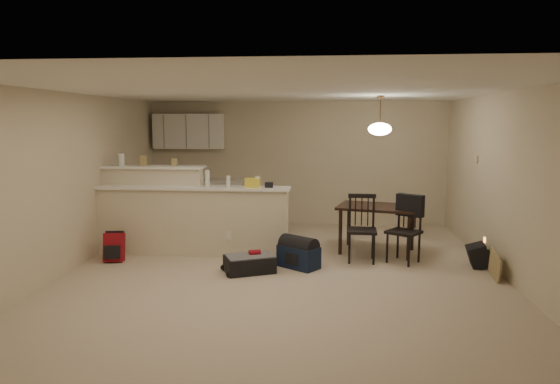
# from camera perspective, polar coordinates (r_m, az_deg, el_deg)

# --- Properties ---
(room) EXTENTS (7.00, 7.02, 2.50)m
(room) POSITION_cam_1_polar(r_m,az_deg,el_deg) (6.74, 0.32, 0.84)
(room) COLOR #C0AC93
(room) RESTS_ON ground
(breakfast_bar) EXTENTS (3.08, 0.58, 1.39)m
(breakfast_bar) POSITION_cam_1_polar(r_m,az_deg,el_deg) (8.13, -11.55, -2.66)
(breakfast_bar) COLOR beige
(breakfast_bar) RESTS_ON ground
(upper_cabinets) EXTENTS (1.40, 0.34, 0.70)m
(upper_cabinets) POSITION_cam_1_polar(r_m,az_deg,el_deg) (10.36, -10.41, 6.84)
(upper_cabinets) COLOR white
(upper_cabinets) RESTS_ON room
(kitchen_counter) EXTENTS (1.80, 0.60, 0.90)m
(kitchen_counter) POSITION_cam_1_polar(r_m,az_deg,el_deg) (10.31, -9.32, -1.23)
(kitchen_counter) COLOR white
(kitchen_counter) RESTS_ON ground
(thermostat) EXTENTS (0.02, 0.12, 0.12)m
(thermostat) POSITION_cam_1_polar(r_m,az_deg,el_deg) (8.59, 21.55, 3.51)
(thermostat) COLOR beige
(thermostat) RESTS_ON room
(jar) EXTENTS (0.10, 0.10, 0.20)m
(jar) POSITION_cam_1_polar(r_m,az_deg,el_deg) (8.47, -17.66, 3.57)
(jar) COLOR silver
(jar) RESTS_ON breakfast_bar
(cereal_box) EXTENTS (0.10, 0.07, 0.16)m
(cereal_box) POSITION_cam_1_polar(r_m,az_deg,el_deg) (8.33, -15.33, 3.46)
(cereal_box) COLOR #A18A53
(cereal_box) RESTS_ON breakfast_bar
(small_box) EXTENTS (0.08, 0.06, 0.12)m
(small_box) POSITION_cam_1_polar(r_m,az_deg,el_deg) (8.17, -12.00, 3.34)
(small_box) COLOR #A18A53
(small_box) RESTS_ON breakfast_bar
(bottle_a) EXTENTS (0.07, 0.07, 0.26)m
(bottle_a) POSITION_cam_1_polar(r_m,az_deg,el_deg) (7.83, -8.30, 1.54)
(bottle_a) COLOR silver
(bottle_a) RESTS_ON breakfast_bar
(bottle_b) EXTENTS (0.06, 0.06, 0.18)m
(bottle_b) POSITION_cam_1_polar(r_m,az_deg,el_deg) (7.76, -5.93, 1.23)
(bottle_b) COLOR silver
(bottle_b) RESTS_ON breakfast_bar
(bag_lump) EXTENTS (0.22, 0.18, 0.14)m
(bag_lump) POSITION_cam_1_polar(r_m,az_deg,el_deg) (7.70, -3.14, 1.06)
(bag_lump) COLOR #A18A53
(bag_lump) RESTS_ON breakfast_bar
(pouch) EXTENTS (0.12, 0.10, 0.08)m
(pouch) POSITION_cam_1_polar(r_m,az_deg,el_deg) (7.67, -1.26, 0.82)
(pouch) COLOR #A18A53
(pouch) RESTS_ON breakfast_bar
(extra_item_x) EXTENTS (0.07, 0.07, 0.18)m
(extra_item_x) POSITION_cam_1_polar(r_m,az_deg,el_deg) (7.69, -2.65, 1.20)
(extra_item_x) COLOR silver
(extra_item_x) RESTS_ON breakfast_bar
(dining_table) EXTENTS (1.38, 1.09, 0.76)m
(dining_table) POSITION_cam_1_polar(r_m,az_deg,el_deg) (8.14, 11.08, -2.20)
(dining_table) COLOR black
(dining_table) RESTS_ON ground
(pendant_lamp) EXTENTS (0.36, 0.36, 0.62)m
(pendant_lamp) POSITION_cam_1_polar(r_m,az_deg,el_deg) (8.01, 11.34, 7.14)
(pendant_lamp) COLOR brown
(pendant_lamp) RESTS_ON room
(dining_chair_near) EXTENTS (0.46, 0.44, 1.01)m
(dining_chair_near) POSITION_cam_1_polar(r_m,az_deg,el_deg) (7.60, 9.32, -4.16)
(dining_chair_near) COLOR black
(dining_chair_near) RESTS_ON ground
(dining_chair_far) EXTENTS (0.59, 0.59, 0.99)m
(dining_chair_far) POSITION_cam_1_polar(r_m,az_deg,el_deg) (7.66, 13.96, -4.25)
(dining_chair_far) COLOR black
(dining_chair_far) RESTS_ON ground
(suitcase) EXTENTS (0.79, 0.67, 0.23)m
(suitcase) POSITION_cam_1_polar(r_m,az_deg,el_deg) (7.08, -3.51, -8.23)
(suitcase) COLOR black
(suitcase) RESTS_ON ground
(red_backpack) EXTENTS (0.31, 0.22, 0.43)m
(red_backpack) POSITION_cam_1_polar(r_m,az_deg,el_deg) (7.98, -18.42, -6.01)
(red_backpack) COLOR maroon
(red_backpack) RESTS_ON ground
(navy_duffel) EXTENTS (0.66, 0.60, 0.32)m
(navy_duffel) POSITION_cam_1_polar(r_m,az_deg,el_deg) (7.27, 2.15, -7.40)
(navy_duffel) COLOR #111E37
(navy_duffel) RESTS_ON ground
(black_daypack) EXTENTS (0.31, 0.40, 0.32)m
(black_daypack) POSITION_cam_1_polar(r_m,az_deg,el_deg) (7.86, 21.71, -6.80)
(black_daypack) COLOR black
(black_daypack) RESTS_ON ground
(cardboard_sheet) EXTENTS (0.05, 0.48, 0.36)m
(cardboard_sheet) POSITION_cam_1_polar(r_m,az_deg,el_deg) (7.33, 23.34, -7.76)
(cardboard_sheet) COLOR #A18A53
(cardboard_sheet) RESTS_ON ground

